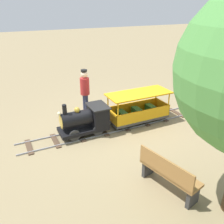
% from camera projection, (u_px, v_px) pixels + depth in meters
% --- Properties ---
extents(ground_plane, '(60.00, 60.00, 0.00)m').
position_uv_depth(ground_plane, '(118.00, 127.00, 7.42)').
color(ground_plane, '#8C7A56').
extents(track, '(0.78, 5.70, 0.04)m').
position_uv_depth(track, '(113.00, 128.00, 7.34)').
color(track, gray).
rests_on(track, ground_plane).
extents(locomotive, '(0.74, 1.45, 1.01)m').
position_uv_depth(locomotive, '(86.00, 119.00, 6.81)').
color(locomotive, black).
rests_on(locomotive, ground_plane).
extents(passenger_car, '(0.84, 2.00, 0.97)m').
position_uv_depth(passenger_car, '(138.00, 110.00, 7.53)').
color(passenger_car, '#3F3F3F').
rests_on(passenger_car, ground_plane).
extents(conductor_person, '(0.30, 0.30, 1.62)m').
position_uv_depth(conductor_person, '(85.00, 90.00, 7.71)').
color(conductor_person, '#282D47').
rests_on(conductor_person, ground_plane).
extents(park_bench, '(1.36, 0.68, 0.82)m').
position_uv_depth(park_bench, '(168.00, 173.00, 4.76)').
color(park_bench, olive).
rests_on(park_bench, ground_plane).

